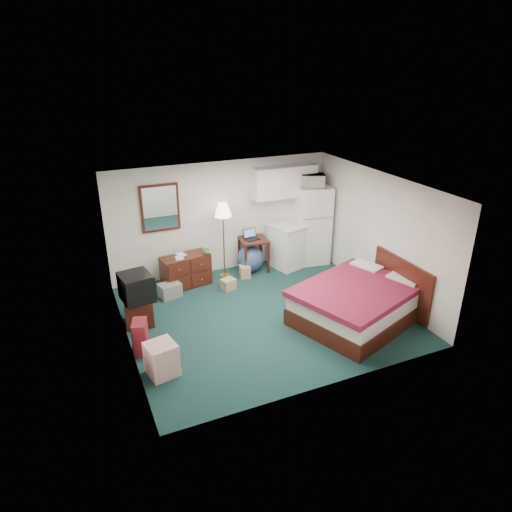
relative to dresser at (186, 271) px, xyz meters
name	(u,v)px	position (x,y,z in m)	size (l,w,h in m)	color
floor	(264,314)	(1.01, -1.77, -0.34)	(5.00, 4.50, 0.01)	#1A393D
ceiling	(265,186)	(1.01, -1.77, 2.16)	(5.00, 4.50, 0.01)	silver
walls	(264,254)	(1.01, -1.77, 0.91)	(5.01, 4.51, 2.50)	silver
mirror	(160,208)	(-0.34, 0.45, 1.31)	(0.80, 0.06, 1.00)	white
upper_cabinets	(285,182)	(2.46, 0.30, 1.61)	(1.50, 0.35, 0.70)	white
headboard	(401,284)	(3.47, -2.65, 0.21)	(0.06, 1.56, 1.00)	black
dresser	(186,271)	(0.00, 0.00, 0.00)	(1.01, 0.46, 0.69)	black
floor_lamp	(224,241)	(0.91, 0.11, 0.50)	(0.37, 0.37, 1.69)	#B38B35
desk	(254,254)	(1.64, 0.16, 0.03)	(0.60, 0.60, 0.76)	black
exercise_ball	(250,259)	(1.53, 0.12, -0.04)	(0.60, 0.60, 0.60)	navy
kitchen_counter	(291,245)	(2.55, 0.06, 0.15)	(0.90, 0.68, 0.98)	white
fridge	(311,224)	(3.08, 0.11, 0.57)	(0.75, 0.75, 1.83)	white
bed	(357,304)	(2.49, -2.65, 0.00)	(2.14, 1.67, 0.69)	maroon
tv_stand	(139,311)	(-1.20, -1.13, -0.10)	(0.49, 0.53, 0.49)	black
suitcase	(140,337)	(-1.35, -2.07, -0.06)	(0.22, 0.36, 0.58)	maroon
retail_box	(162,359)	(-1.16, -2.77, -0.08)	(0.43, 0.43, 0.53)	white
file_bin	(170,290)	(-0.45, -0.37, -0.20)	(0.42, 0.32, 0.30)	gray
cardboard_box_a	(228,284)	(0.75, -0.54, -0.23)	(0.28, 0.23, 0.23)	tan
cardboard_box_b	(245,272)	(1.30, -0.12, -0.21)	(0.22, 0.26, 0.26)	tan
laptop	(252,235)	(1.60, 0.15, 0.52)	(0.31, 0.25, 0.22)	black
crt_tv	(136,287)	(-1.20, -1.14, 0.39)	(0.54, 0.58, 0.50)	black
microwave	(312,179)	(3.04, 0.07, 1.66)	(0.52, 0.29, 0.35)	white
book_a	(175,254)	(-0.22, -0.08, 0.46)	(0.16, 0.02, 0.22)	tan
book_b	(177,251)	(-0.15, 0.03, 0.46)	(0.17, 0.02, 0.23)	tan
mug	(206,251)	(0.44, -0.08, 0.41)	(0.14, 0.11, 0.14)	#51973F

